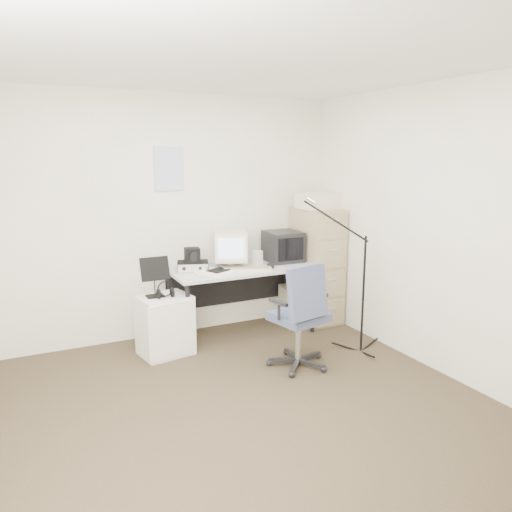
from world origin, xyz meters
name	(u,v)px	position (x,y,z in m)	size (l,w,h in m)	color
floor	(247,406)	(0.00, 0.00, -0.01)	(3.60, 3.60, 0.01)	#31281B
ceiling	(245,62)	(0.00, 0.00, 2.50)	(3.60, 3.60, 0.01)	white
wall_back	(172,217)	(0.00, 1.80, 1.25)	(3.60, 0.02, 2.50)	white
wall_front	(437,320)	(0.00, -1.80, 1.25)	(3.60, 0.02, 2.50)	white
wall_right	(432,229)	(1.80, 0.00, 1.25)	(0.02, 3.60, 2.50)	white
wall_calendar	(169,169)	(-0.02, 1.79, 1.75)	(0.30, 0.02, 0.44)	white
filing_cabinet	(316,265)	(1.58, 1.48, 0.65)	(0.40, 0.60, 1.30)	#968262
printer	(318,201)	(1.58, 1.48, 1.38)	(0.44, 0.30, 0.17)	beige
desk	(242,301)	(0.63, 1.45, 0.36)	(1.50, 0.70, 0.73)	#A5A5A5
crt_monitor	(230,249)	(0.53, 1.53, 0.92)	(0.34, 0.35, 0.37)	beige
crt_tv	(283,246)	(1.17, 1.53, 0.90)	(0.36, 0.38, 0.33)	black
desk_speaker	(258,258)	(0.84, 1.50, 0.80)	(0.08, 0.08, 0.15)	silver
keyboard	(247,269)	(0.62, 1.30, 0.74)	(0.50, 0.18, 0.03)	beige
mouse	(270,266)	(0.89, 1.30, 0.75)	(0.07, 0.11, 0.03)	black
radio_receiver	(193,266)	(0.13, 1.55, 0.77)	(0.31, 0.22, 0.09)	black
radio_speaker	(192,255)	(0.11, 1.52, 0.89)	(0.15, 0.14, 0.15)	black
papers	(215,272)	(0.28, 1.32, 0.74)	(0.24, 0.33, 0.02)	white
pc_tower	(292,306)	(1.28, 1.50, 0.20)	(0.20, 0.44, 0.41)	beige
office_chair	(299,315)	(0.74, 0.46, 0.49)	(0.56, 0.56, 0.97)	#374158
side_cart	(165,325)	(-0.27, 1.27, 0.29)	(0.47, 0.37, 0.58)	silver
music_stand	(154,276)	(-0.34, 1.28, 0.77)	(0.27, 0.14, 0.39)	black
headphones	(165,292)	(-0.27, 1.21, 0.63)	(0.17, 0.17, 0.03)	black
mic_stand	(364,277)	(1.48, 0.50, 0.75)	(0.02, 0.02, 1.49)	black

